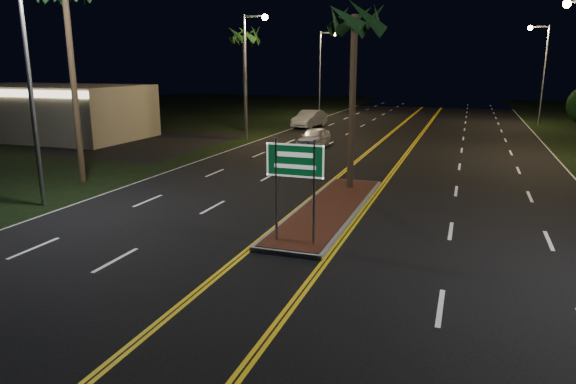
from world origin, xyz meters
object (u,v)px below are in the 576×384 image
at_px(streetlight_left_near, 35,60).
at_px(streetlight_left_mid, 250,62).
at_px(highway_sign, 295,170).
at_px(streetlight_right_far, 541,63).
at_px(streetlight_left_far, 323,63).
at_px(car_near, 314,136).
at_px(median_island, 330,209).
at_px(palm_left_far, 244,36).
at_px(commercial_building, 47,111).
at_px(palm_median, 355,20).
at_px(car_far, 309,117).

height_order(streetlight_left_near, streetlight_left_mid, same).
xyz_separation_m(highway_sign, streetlight_right_far, (10.61, 39.20, 3.25)).
relative_size(streetlight_left_far, car_near, 1.99).
distance_m(median_island, palm_left_far, 25.76).
bearing_deg(palm_left_far, highway_sign, -63.08).
bearing_deg(commercial_building, highway_sign, -33.48).
bearing_deg(median_island, palm_left_far, 121.36).
distance_m(palm_median, car_far, 25.04).
xyz_separation_m(streetlight_left_near, streetlight_left_mid, (0.00, 20.00, 0.00)).
xyz_separation_m(median_island, streetlight_left_far, (-10.61, 37.00, 5.57)).
bearing_deg(palm_left_far, car_near, -36.79).
xyz_separation_m(median_island, highway_sign, (0.00, -4.20, 2.32)).
bearing_deg(car_far, streetlight_left_far, 106.47).
distance_m(median_island, car_far, 27.52).
distance_m(streetlight_left_mid, streetlight_right_far, 27.83).
xyz_separation_m(palm_median, palm_left_far, (-12.80, 17.50, 0.47)).
bearing_deg(palm_median, highway_sign, -90.00).
xyz_separation_m(palm_median, car_near, (-5.17, 11.79, -6.52)).
bearing_deg(highway_sign, commercial_building, 146.52).
xyz_separation_m(palm_median, car_far, (-8.80, 22.56, -6.38)).
bearing_deg(median_island, highway_sign, -90.00).
height_order(commercial_building, streetlight_left_near, streetlight_left_near).
relative_size(median_island, commercial_building, 0.68).
height_order(streetlight_left_mid, streetlight_left_far, same).
relative_size(streetlight_right_far, car_near, 1.99).
height_order(streetlight_left_far, palm_left_far, streetlight_left_far).
distance_m(commercial_building, car_far, 21.63).
relative_size(highway_sign, streetlight_left_near, 0.36).
height_order(highway_sign, car_far, highway_sign).
bearing_deg(streetlight_right_far, median_island, -106.87).
relative_size(highway_sign, palm_median, 0.39).
relative_size(streetlight_left_mid, palm_left_far, 1.02).
bearing_deg(palm_left_far, commercial_building, -148.75).
xyz_separation_m(median_island, commercial_building, (-26.00, 12.99, 1.92)).
bearing_deg(palm_median, streetlight_left_near, -148.51).
bearing_deg(palm_left_far, streetlight_left_far, 82.22).
xyz_separation_m(highway_sign, commercial_building, (-26.00, 17.19, -0.40)).
bearing_deg(highway_sign, palm_left_far, 116.92).
bearing_deg(streetlight_left_far, palm_left_far, -97.78).
xyz_separation_m(commercial_building, streetlight_right_far, (36.61, 22.01, 3.65)).
height_order(median_island, palm_median, palm_median).
xyz_separation_m(commercial_building, streetlight_left_mid, (15.39, 4.01, 3.65)).
bearing_deg(streetlight_left_mid, palm_median, -51.83).
height_order(median_island, car_near, car_near).
xyz_separation_m(streetlight_left_mid, car_far, (1.81, 9.06, -4.76)).
relative_size(streetlight_right_far, palm_left_far, 1.02).
bearing_deg(streetlight_right_far, palm_median, -108.62).
relative_size(palm_left_far, car_far, 1.64).
height_order(streetlight_left_mid, palm_median, streetlight_left_mid).
height_order(median_island, car_far, car_far).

